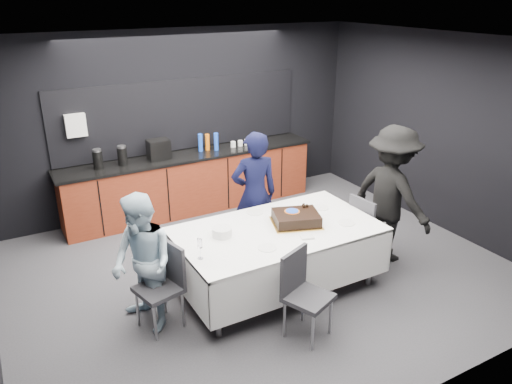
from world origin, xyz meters
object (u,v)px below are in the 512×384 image
plate_stack (222,232)px  person_center (254,195)px  chair_near (302,288)px  person_right (391,195)px  party_table (277,239)px  chair_left (165,280)px  person_left (143,264)px  cake_assembly (296,218)px  chair_right (367,225)px  champagne_flute (200,245)px

plate_stack → person_center: 1.09m
chair_near → person_right: person_right is taller
party_table → plate_stack: bearing=168.1°
chair_left → person_right: person_right is taller
person_right → plate_stack: bearing=76.4°
person_center → person_left: person_center is taller
cake_assembly → person_center: size_ratio=0.40×
party_table → chair_near: size_ratio=2.51×
chair_right → person_center: (-1.12, 0.93, 0.31)m
plate_stack → chair_near: (0.41, -0.99, -0.30)m
chair_near → person_right: 2.04m
cake_assembly → person_left: 1.84m
cake_assembly → person_right: bearing=-4.1°
chair_left → chair_near: size_ratio=1.00×
plate_stack → chair_left: bearing=-167.5°
person_center → person_left: (-1.76, -0.83, -0.10)m
plate_stack → champagne_flute: 0.54m
chair_right → person_left: (-2.88, 0.10, 0.21)m
champagne_flute → chair_left: size_ratio=0.24×
party_table → plate_stack: (-0.64, 0.13, 0.19)m
chair_left → person_left: size_ratio=0.62×
plate_stack → person_center: (0.82, 0.73, 0.02)m
plate_stack → cake_assembly: bearing=-8.7°
party_table → person_right: 1.66m
champagne_flute → person_right: person_right is taller
plate_stack → person_left: bearing=-174.1°
champagne_flute → person_right: 2.68m
chair_right → plate_stack: bearing=174.1°
cake_assembly → party_table: bearing=179.5°
chair_right → party_table: bearing=177.1°
plate_stack → person_center: size_ratio=0.13×
cake_assembly → person_left: (-1.83, 0.04, -0.10)m
chair_right → champagne_flute: bearing=-176.6°
party_table → chair_right: size_ratio=2.51×
chair_right → person_center: 1.49m
person_center → person_right: bearing=157.4°
chair_right → person_right: size_ratio=0.51×
party_table → chair_right: chair_right is taller
plate_stack → chair_right: (1.94, -0.20, -0.30)m
party_table → person_right: bearing=-3.5°
chair_near → chair_left: bearing=144.5°
party_table → chair_right: bearing=-2.9°
party_table → chair_near: bearing=-104.7°
party_table → cake_assembly: bearing=-0.5°
chair_near → person_right: size_ratio=0.51×
champagne_flute → chair_left: bearing=152.6°
cake_assembly → champagne_flute: (-1.30, -0.20, 0.09)m
cake_assembly → chair_near: bearing=-119.4°
cake_assembly → plate_stack: 0.90m
plate_stack → person_left: size_ratio=0.15×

